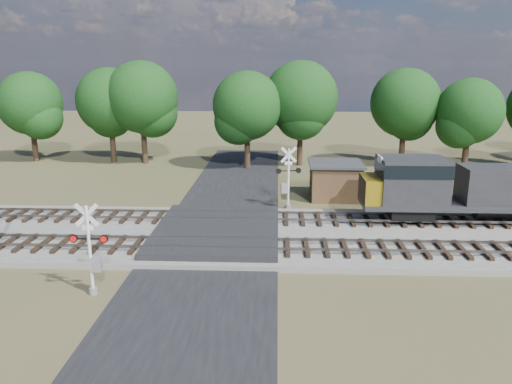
{
  "coord_description": "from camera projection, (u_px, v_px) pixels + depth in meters",
  "views": [
    {
      "loc": [
        3.43,
        -26.58,
        9.64
      ],
      "look_at": [
        2.17,
        2.0,
        2.32
      ],
      "focal_mm": 35.0,
      "sensor_mm": 36.0,
      "label": 1
    }
  ],
  "objects": [
    {
      "name": "track_near",
      "position": [
        271.0,
        246.0,
        26.1
      ],
      "size": [
        140.0,
        2.6,
        0.33
      ],
      "color": "black",
      "rests_on": "ballast_bed"
    },
    {
      "name": "crossing_signal_far",
      "position": [
        287.0,
        183.0,
        33.92
      ],
      "size": [
        1.73,
        0.45,
        4.33
      ],
      "rotation": [
        0.0,
        0.0,
        3.32
      ],
      "color": "silver",
      "rests_on": "ground"
    },
    {
      "name": "treeline",
      "position": [
        340.0,
        102.0,
        47.22
      ],
      "size": [
        78.63,
        11.2,
        10.97
      ],
      "color": "black",
      "rests_on": "ground"
    },
    {
      "name": "road",
      "position": [
        216.0,
        239.0,
        28.26
      ],
      "size": [
        7.0,
        60.0,
        0.08
      ],
      "primitive_type": "cube",
      "color": "black",
      "rests_on": "ground"
    },
    {
      "name": "crossing_signal_near",
      "position": [
        92.0,
        257.0,
        21.18
      ],
      "size": [
        1.65,
        0.36,
        4.1
      ],
      "rotation": [
        0.0,
        0.0,
        0.01
      ],
      "color": "silver",
      "rests_on": "ground"
    },
    {
      "name": "ground",
      "position": [
        216.0,
        240.0,
        28.27
      ],
      "size": [
        160.0,
        160.0,
        0.0
      ],
      "primitive_type": "plane",
      "color": "#434927",
      "rests_on": "ground"
    },
    {
      "name": "equipment_shed",
      "position": [
        335.0,
        180.0,
        36.9
      ],
      "size": [
        3.97,
        3.97,
        2.68
      ],
      "rotation": [
        0.0,
        0.0,
        -0.01
      ],
      "color": "#4B3520",
      "rests_on": "ground"
    },
    {
      "name": "ballast_bed",
      "position": [
        392.0,
        237.0,
        28.29
      ],
      "size": [
        140.0,
        10.0,
        0.3
      ],
      "primitive_type": "cube",
      "color": "gray",
      "rests_on": "ground"
    },
    {
      "name": "track_far",
      "position": [
        272.0,
        218.0,
        30.93
      ],
      "size": [
        140.0,
        2.6,
        0.33
      ],
      "color": "black",
      "rests_on": "ballast_bed"
    },
    {
      "name": "crossing_panel",
      "position": [
        217.0,
        232.0,
        28.67
      ],
      "size": [
        7.0,
        9.0,
        0.62
      ],
      "primitive_type": "cube",
      "color": "#262628",
      "rests_on": "ground"
    }
  ]
}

